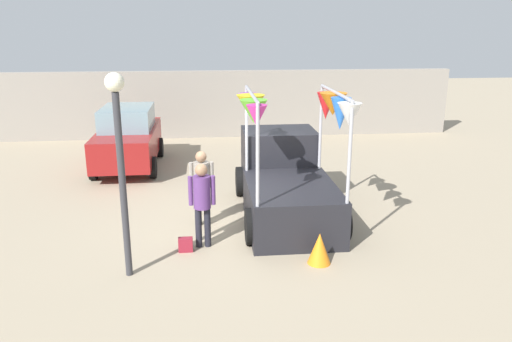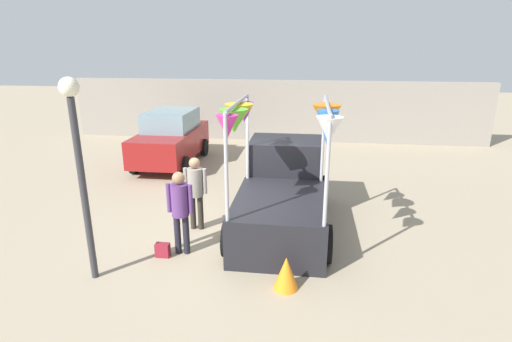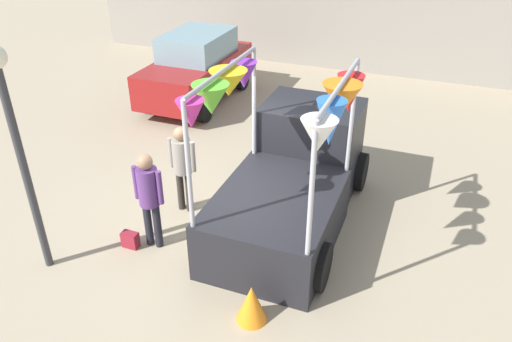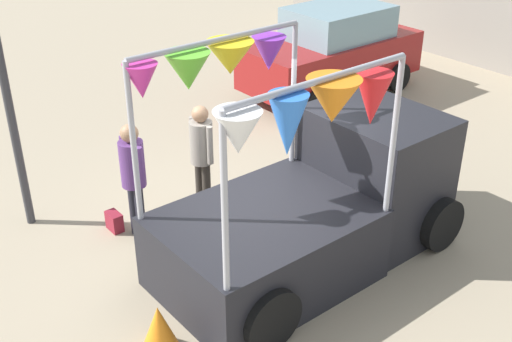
# 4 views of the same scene
# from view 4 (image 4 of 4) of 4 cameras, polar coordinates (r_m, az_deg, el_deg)

# --- Properties ---
(ground_plane) EXTENTS (60.00, 60.00, 0.00)m
(ground_plane) POSITION_cam_4_polar(r_m,az_deg,el_deg) (9.23, -1.23, -5.78)
(ground_plane) COLOR gray
(vendor_truck) EXTENTS (2.44, 4.11, 3.01)m
(vendor_truck) POSITION_cam_4_polar(r_m,az_deg,el_deg) (8.47, 5.96, -2.12)
(vendor_truck) COLOR black
(vendor_truck) RESTS_ON ground
(parked_car) EXTENTS (1.88, 4.00, 1.88)m
(parked_car) POSITION_cam_4_polar(r_m,az_deg,el_deg) (14.09, 6.86, 10.54)
(parked_car) COLOR maroon
(parked_car) RESTS_ON ground
(person_customer) EXTENTS (0.53, 0.34, 1.73)m
(person_customer) POSITION_cam_4_polar(r_m,az_deg,el_deg) (8.86, -10.88, 0.04)
(person_customer) COLOR black
(person_customer) RESTS_ON ground
(person_vendor) EXTENTS (0.53, 0.34, 1.70)m
(person_vendor) POSITION_cam_4_polar(r_m,az_deg,el_deg) (9.39, -4.86, 1.99)
(person_vendor) COLOR #2D2823
(person_vendor) RESTS_ON ground
(handbag) EXTENTS (0.28, 0.16, 0.28)m
(handbag) POSITION_cam_4_polar(r_m,az_deg,el_deg) (9.51, -12.47, -4.40)
(handbag) COLOR maroon
(handbag) RESTS_ON ground
(street_lamp) EXTENTS (0.32, 0.32, 3.59)m
(street_lamp) POSITION_cam_4_polar(r_m,az_deg,el_deg) (9.14, -21.67, 8.42)
(street_lamp) COLOR #333338
(street_lamp) RESTS_ON ground
(folded_kite_bundle_tangerine) EXTENTS (0.61, 0.61, 0.60)m
(folded_kite_bundle_tangerine) POSITION_cam_4_polar(r_m,az_deg,el_deg) (7.33, -8.61, -13.70)
(folded_kite_bundle_tangerine) COLOR orange
(folded_kite_bundle_tangerine) RESTS_ON ground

